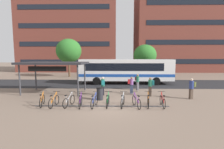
% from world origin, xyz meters
% --- Properties ---
extents(ground, '(200.00, 200.00, 0.00)m').
position_xyz_m(ground, '(0.00, 0.00, 0.00)').
color(ground, '#7A6656').
extents(bus_lane_asphalt, '(80.00, 7.20, 0.01)m').
position_xyz_m(bus_lane_asphalt, '(0.00, 10.24, 0.00)').
color(bus_lane_asphalt, '#232326').
rests_on(bus_lane_asphalt, ground).
extents(city_bus, '(12.04, 2.66, 3.20)m').
position_xyz_m(city_bus, '(1.90, 10.24, 1.78)').
color(city_bus, white).
rests_on(city_bus, ground).
extents(bike_rack, '(9.50, 0.15, 0.70)m').
position_xyz_m(bike_rack, '(-0.51, 0.05, 0.09)').
color(bike_rack, '#47474C').
rests_on(bike_rack, ground).
extents(parked_bicycle_orange_0, '(0.59, 1.69, 0.99)m').
position_xyz_m(parked_bicycle_orange_0, '(-4.79, 0.13, 0.38)').
color(parked_bicycle_orange_0, black).
rests_on(parked_bicycle_orange_0, ground).
extents(parked_bicycle_orange_1, '(0.52, 1.72, 0.99)m').
position_xyz_m(parked_bicycle_orange_1, '(-3.87, -0.04, 0.38)').
color(parked_bicycle_orange_1, black).
rests_on(parked_bicycle_orange_1, ground).
extents(parked_bicycle_silver_2, '(0.57, 1.69, 0.99)m').
position_xyz_m(parked_bicycle_silver_2, '(-2.83, 0.06, 0.38)').
color(parked_bicycle_silver_2, black).
rests_on(parked_bicycle_silver_2, ground).
extents(parked_bicycle_purple_3, '(0.52, 1.72, 0.99)m').
position_xyz_m(parked_bicycle_purple_3, '(-1.98, -0.08, 0.38)').
color(parked_bicycle_purple_3, black).
rests_on(parked_bicycle_purple_3, ground).
extents(parked_bicycle_blue_4, '(0.52, 1.71, 0.99)m').
position_xyz_m(parked_bicycle_blue_4, '(-1.02, -0.06, 0.38)').
color(parked_bicycle_blue_4, black).
rests_on(parked_bicycle_blue_4, ground).
extents(parked_bicycle_green_5, '(0.52, 1.72, 0.99)m').
position_xyz_m(parked_bicycle_green_5, '(-0.08, 0.05, 0.38)').
color(parked_bicycle_green_5, black).
rests_on(parked_bicycle_green_5, ground).
extents(parked_bicycle_silver_6, '(0.53, 1.70, 0.99)m').
position_xyz_m(parked_bicycle_silver_6, '(0.97, 0.05, 0.38)').
color(parked_bicycle_silver_6, black).
rests_on(parked_bicycle_silver_6, ground).
extents(parked_bicycle_purple_7, '(0.57, 1.69, 0.99)m').
position_xyz_m(parked_bicycle_purple_7, '(1.91, -0.04, 0.38)').
color(parked_bicycle_purple_7, black).
rests_on(parked_bicycle_purple_7, ground).
extents(parked_bicycle_orange_8, '(0.52, 1.71, 0.99)m').
position_xyz_m(parked_bicycle_orange_8, '(2.77, 0.13, 0.38)').
color(parked_bicycle_orange_8, black).
rests_on(parked_bicycle_orange_8, ground).
extents(parked_bicycle_red_9, '(0.52, 1.72, 0.99)m').
position_xyz_m(parked_bicycle_red_9, '(3.76, 0.10, 0.38)').
color(parked_bicycle_red_9, black).
rests_on(parked_bicycle_red_9, ground).
extents(transit_shelter, '(6.28, 3.81, 3.01)m').
position_xyz_m(transit_shelter, '(-5.50, 4.51, 2.83)').
color(transit_shelter, '#38383D').
rests_on(transit_shelter, ground).
extents(commuter_teal_pack_0, '(0.40, 0.57, 1.70)m').
position_xyz_m(commuter_teal_pack_0, '(-0.69, 3.47, 0.98)').
color(commuter_teal_pack_0, black).
rests_on(commuter_teal_pack_0, ground).
extents(commuter_olive_pack_1, '(0.59, 0.46, 1.74)m').
position_xyz_m(commuter_olive_pack_1, '(6.78, 2.29, 1.00)').
color(commuter_olive_pack_1, '#47382D').
rests_on(commuter_olive_pack_1, ground).
extents(commuter_red_pack_2, '(0.53, 0.35, 1.63)m').
position_xyz_m(commuter_red_pack_2, '(1.97, 4.31, 0.94)').
color(commuter_red_pack_2, '#2D3851').
rests_on(commuter_red_pack_2, ground).
extents(commuter_teal_pack_3, '(0.57, 0.40, 1.70)m').
position_xyz_m(commuter_teal_pack_3, '(3.58, 3.19, 0.98)').
color(commuter_teal_pack_3, '#47382D').
rests_on(commuter_teal_pack_3, ground).
extents(commuter_maroon_pack_4, '(0.48, 0.60, 1.70)m').
position_xyz_m(commuter_maroon_pack_4, '(2.79, 5.92, 0.98)').
color(commuter_maroon_pack_4, '#565660').
rests_on(commuter_maroon_pack_4, ground).
extents(trash_bin, '(0.55, 0.55, 1.03)m').
position_xyz_m(trash_bin, '(-0.82, 1.86, 0.52)').
color(trash_bin, '#232328').
rests_on(trash_bin, ground).
extents(street_tree_0, '(4.42, 4.42, 6.74)m').
position_xyz_m(street_tree_0, '(-7.82, 17.82, 4.61)').
color(street_tree_0, brown).
rests_on(street_tree_0, ground).
extents(street_tree_1, '(3.67, 3.67, 5.53)m').
position_xyz_m(street_tree_1, '(5.26, 15.52, 3.81)').
color(street_tree_1, brown).
rests_on(street_tree_1, ground).
extents(building_left_wing, '(23.31, 12.12, 20.30)m').
position_xyz_m(building_left_wing, '(-11.10, 31.94, 10.15)').
color(building_left_wing, brown).
rests_on(building_left_wing, ground).
extents(building_right_wing, '(24.77, 11.56, 21.27)m').
position_xyz_m(building_right_wing, '(18.13, 31.35, 10.63)').
color(building_right_wing, brown).
rests_on(building_right_wing, ground).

